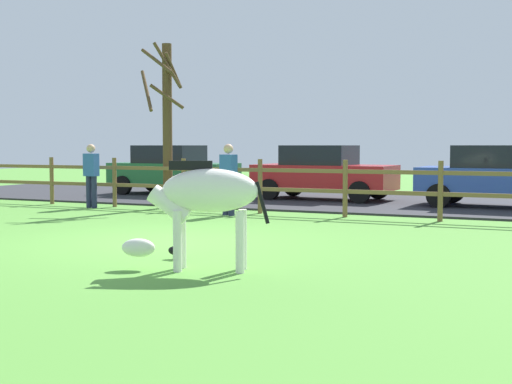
# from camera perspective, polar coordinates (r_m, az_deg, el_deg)

# --- Properties ---
(ground_plane) EXTENTS (60.00, 60.00, 0.00)m
(ground_plane) POSITION_cam_1_polar(r_m,az_deg,el_deg) (11.74, -7.35, -4.03)
(ground_plane) COLOR #549338
(parking_asphalt) EXTENTS (28.00, 7.40, 0.05)m
(parking_asphalt) POSITION_cam_1_polar(r_m,az_deg,el_deg) (20.19, 6.79, -0.66)
(parking_asphalt) COLOR #2D2D33
(parking_asphalt) RESTS_ON ground_plane
(paddock_fence) EXTENTS (21.02, 0.11, 1.29)m
(paddock_fence) POSITION_cam_1_polar(r_m,az_deg,el_deg) (16.33, 0.34, 0.79)
(paddock_fence) COLOR brown
(paddock_fence) RESTS_ON ground_plane
(bare_tree) EXTENTS (1.40, 1.01, 4.19)m
(bare_tree) POSITION_cam_1_polar(r_m,az_deg,el_deg) (17.89, -7.38, 5.95)
(bare_tree) COLOR #513A23
(bare_tree) RESTS_ON ground_plane
(zebra) EXTENTS (1.87, 0.90, 1.41)m
(zebra) POSITION_cam_1_polar(r_m,az_deg,el_deg) (8.87, -4.35, -0.55)
(zebra) COLOR white
(zebra) RESTS_ON ground_plane
(crow_on_grass) EXTENTS (0.21, 0.10, 0.20)m
(crow_on_grass) POSITION_cam_1_polar(r_m,az_deg,el_deg) (9.88, -6.71, -4.78)
(crow_on_grass) COLOR black
(crow_on_grass) RESTS_ON ground_plane
(parked_car_blue) EXTENTS (4.08, 2.05, 1.56)m
(parked_car_blue) POSITION_cam_1_polar(r_m,az_deg,el_deg) (18.47, 19.39, 1.27)
(parked_car_blue) COLOR #2D4CAD
(parked_car_blue) RESTS_ON parking_asphalt
(parked_car_green) EXTENTS (4.02, 1.91, 1.56)m
(parked_car_green) POSITION_cam_1_polar(r_m,az_deg,el_deg) (22.20, -6.89, 1.86)
(parked_car_green) COLOR #236B38
(parked_car_green) RESTS_ON parking_asphalt
(parked_car_red) EXTENTS (4.07, 2.01, 1.56)m
(parked_car_red) POSITION_cam_1_polar(r_m,az_deg,el_deg) (20.03, 5.55, 1.65)
(parked_car_red) COLOR red
(parked_car_red) RESTS_ON parking_asphalt
(visitor_left_of_tree) EXTENTS (0.37, 0.24, 1.64)m
(visitor_left_of_tree) POSITION_cam_1_polar(r_m,az_deg,el_deg) (18.27, -13.42, 1.56)
(visitor_left_of_tree) COLOR #232847
(visitor_left_of_tree) RESTS_ON ground_plane
(visitor_right_of_tree) EXTENTS (0.40, 0.29, 1.64)m
(visitor_right_of_tree) POSITION_cam_1_polar(r_m,az_deg,el_deg) (15.84, -2.28, 1.32)
(visitor_right_of_tree) COLOR #232847
(visitor_right_of_tree) RESTS_ON ground_plane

